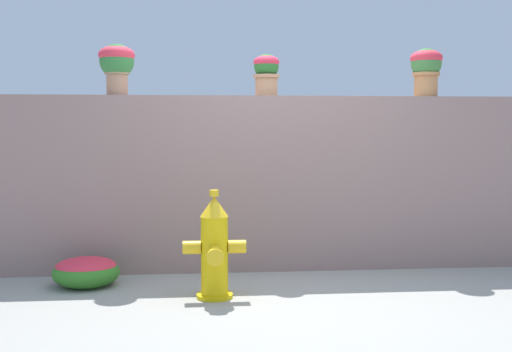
{
  "coord_description": "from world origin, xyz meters",
  "views": [
    {
      "loc": [
        -0.7,
        -4.71,
        1.35
      ],
      "look_at": [
        -0.17,
        0.97,
        0.9
      ],
      "focal_mm": 43.76,
      "sensor_mm": 36.0,
      "label": 1
    }
  ],
  "objects_px": {
    "potted_plant_1": "(117,63)",
    "fire_hydrant": "(214,249)",
    "potted_plant_2": "(266,71)",
    "potted_plant_3": "(426,67)",
    "flower_bush_left": "(86,271)"
  },
  "relations": [
    {
      "from": "potted_plant_3",
      "to": "fire_hydrant",
      "type": "distance_m",
      "value": 2.75
    },
    {
      "from": "potted_plant_1",
      "to": "fire_hydrant",
      "type": "xyz_separation_m",
      "value": [
        0.86,
        -1.0,
        -1.55
      ]
    },
    {
      "from": "potted_plant_1",
      "to": "potted_plant_2",
      "type": "xyz_separation_m",
      "value": [
        1.38,
        0.04,
        -0.07
      ]
    },
    {
      "from": "potted_plant_1",
      "to": "fire_hydrant",
      "type": "height_order",
      "value": "potted_plant_1"
    },
    {
      "from": "flower_bush_left",
      "to": "potted_plant_2",
      "type": "bearing_deg",
      "value": 19.86
    },
    {
      "from": "potted_plant_2",
      "to": "potted_plant_3",
      "type": "bearing_deg",
      "value": -1.78
    },
    {
      "from": "potted_plant_2",
      "to": "potted_plant_3",
      "type": "xyz_separation_m",
      "value": [
        1.53,
        -0.05,
        0.05
      ]
    },
    {
      "from": "potted_plant_1",
      "to": "potted_plant_3",
      "type": "xyz_separation_m",
      "value": [
        2.91,
        -0.01,
        -0.01
      ]
    },
    {
      "from": "potted_plant_1",
      "to": "flower_bush_left",
      "type": "bearing_deg",
      "value": -112.19
    },
    {
      "from": "potted_plant_1",
      "to": "flower_bush_left",
      "type": "xyz_separation_m",
      "value": [
        -0.22,
        -0.54,
        -1.8
      ]
    },
    {
      "from": "potted_plant_2",
      "to": "flower_bush_left",
      "type": "xyz_separation_m",
      "value": [
        -1.6,
        -0.58,
        -1.74
      ]
    },
    {
      "from": "potted_plant_1",
      "to": "potted_plant_3",
      "type": "relative_size",
      "value": 1.02
    },
    {
      "from": "potted_plant_1",
      "to": "potted_plant_2",
      "type": "distance_m",
      "value": 1.38
    },
    {
      "from": "potted_plant_2",
      "to": "fire_hydrant",
      "type": "relative_size",
      "value": 0.46
    },
    {
      "from": "potted_plant_1",
      "to": "fire_hydrant",
      "type": "bearing_deg",
      "value": -49.31
    }
  ]
}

